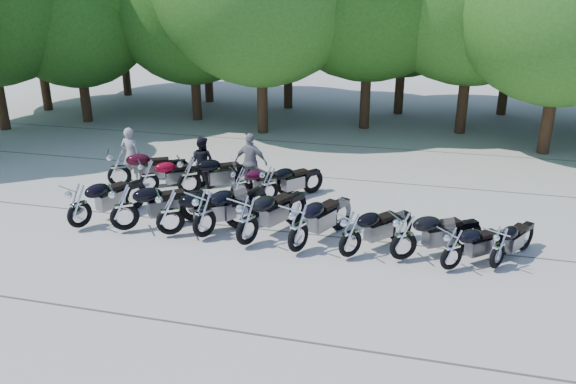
% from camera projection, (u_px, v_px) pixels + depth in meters
% --- Properties ---
extents(ground, '(90.00, 90.00, 0.00)m').
position_uv_depth(ground, '(272.00, 258.00, 13.06)').
color(ground, '#A39E93').
rests_on(ground, ground).
extents(tree_1, '(6.97, 6.97, 8.55)m').
position_uv_depth(tree_1, '(74.00, 7.00, 24.26)').
color(tree_1, '#3A2614').
rests_on(tree_1, ground).
extents(tree_2, '(7.31, 7.31, 8.97)m').
position_uv_depth(tree_2, '(191.00, 0.00, 24.53)').
color(tree_2, '#3A2614').
rests_on(tree_2, ground).
extents(motorcycle_0, '(1.62, 2.55, 1.38)m').
position_uv_depth(motorcycle_0, '(78.00, 205.00, 14.33)').
color(motorcycle_0, black).
rests_on(motorcycle_0, ground).
extents(motorcycle_1, '(2.49, 2.18, 1.44)m').
position_uv_depth(motorcycle_1, '(124.00, 206.00, 14.15)').
color(motorcycle_1, black).
rests_on(motorcycle_1, ground).
extents(motorcycle_2, '(2.50, 1.96, 1.40)m').
position_uv_depth(motorcycle_2, '(170.00, 211.00, 13.90)').
color(motorcycle_2, black).
rests_on(motorcycle_2, ground).
extents(motorcycle_3, '(1.82, 2.60, 1.42)m').
position_uv_depth(motorcycle_3, '(204.00, 213.00, 13.77)').
color(motorcycle_3, black).
rests_on(motorcycle_3, ground).
extents(motorcycle_4, '(1.79, 2.64, 1.44)m').
position_uv_depth(motorcycle_4, '(247.00, 219.00, 13.36)').
color(motorcycle_4, black).
rests_on(motorcycle_4, ground).
extents(motorcycle_5, '(1.71, 2.59, 1.41)m').
position_uv_depth(motorcycle_5, '(298.00, 226.00, 13.02)').
color(motorcycle_5, black).
rests_on(motorcycle_5, ground).
extents(motorcycle_6, '(2.01, 2.21, 1.30)m').
position_uv_depth(motorcycle_6, '(351.00, 233.00, 12.79)').
color(motorcycle_6, black).
rests_on(motorcycle_6, ground).
extents(motorcycle_7, '(2.38, 1.91, 1.34)m').
position_uv_depth(motorcycle_7, '(404.00, 235.00, 12.64)').
color(motorcycle_7, black).
rests_on(motorcycle_7, ground).
extents(motorcycle_8, '(1.97, 1.83, 1.17)m').
position_uv_depth(motorcycle_8, '(452.00, 248.00, 12.24)').
color(motorcycle_8, black).
rests_on(motorcycle_8, ground).
extents(motorcycle_9, '(1.57, 2.06, 1.15)m').
position_uv_depth(motorcycle_9, '(498.00, 247.00, 12.31)').
color(motorcycle_9, black).
rests_on(motorcycle_9, ground).
extents(motorcycle_10, '(2.55, 1.84, 1.41)m').
position_uv_depth(motorcycle_10, '(119.00, 168.00, 17.17)').
color(motorcycle_10, black).
rests_on(motorcycle_10, ground).
extents(motorcycle_11, '(2.10, 1.86, 1.22)m').
position_uv_depth(motorcycle_11, '(148.00, 176.00, 16.76)').
color(motorcycle_11, maroon).
rests_on(motorcycle_11, ground).
extents(motorcycle_12, '(2.47, 2.05, 1.41)m').
position_uv_depth(motorcycle_12, '(189.00, 175.00, 16.56)').
color(motorcycle_12, black).
rests_on(motorcycle_12, ground).
extents(motorcycle_13, '(2.00, 1.75, 1.16)m').
position_uv_depth(motorcycle_13, '(240.00, 183.00, 16.24)').
color(motorcycle_13, '#310619').
rests_on(motorcycle_13, ground).
extents(motorcycle_14, '(1.95, 2.14, 1.26)m').
position_uv_depth(motorcycle_14, '(269.00, 184.00, 16.02)').
color(motorcycle_14, black).
rests_on(motorcycle_14, ground).
extents(rider_0, '(0.65, 0.43, 1.78)m').
position_uv_depth(rider_0, '(131.00, 155.00, 17.82)').
color(rider_0, gray).
rests_on(rider_0, ground).
extents(rider_1, '(0.87, 0.73, 1.61)m').
position_uv_depth(rider_1, '(202.00, 162.00, 17.39)').
color(rider_1, black).
rests_on(rider_1, ground).
extents(rider_2, '(1.10, 0.55, 1.80)m').
position_uv_depth(rider_2, '(251.00, 162.00, 17.02)').
color(rider_2, gray).
rests_on(rider_2, ground).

